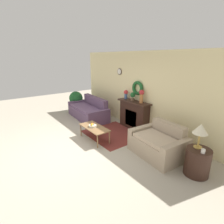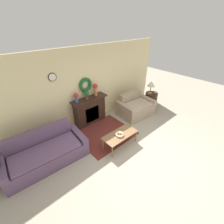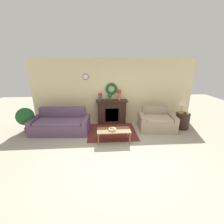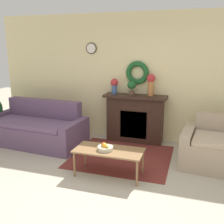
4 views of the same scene
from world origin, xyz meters
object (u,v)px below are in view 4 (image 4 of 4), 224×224
fruit_bowl (105,147)px  potted_plant_on_mantel (132,86)px  loveseat_right (223,149)px  vase_on_mantel_right (151,83)px  coffee_table (109,152)px  couch_left (36,129)px  fireplace (135,118)px  vase_on_mantel_left (114,85)px

fruit_bowl → potted_plant_on_mantel: (0.01, 1.67, 0.72)m
loveseat_right → vase_on_mantel_right: vase_on_mantel_right is taller
coffee_table → fruit_bowl: bearing=-148.2°
couch_left → coffee_table: size_ratio=1.98×
fireplace → loveseat_right: fireplace is taller
fireplace → fruit_bowl: fireplace is taller
vase_on_mantel_left → potted_plant_on_mantel: bearing=-3.0°
coffee_table → vase_on_mantel_left: bearing=104.4°
fireplace → coffee_table: fireplace is taller
coffee_table → vase_on_mantel_right: (0.35, 1.66, 0.89)m
vase_on_mantel_right → loveseat_right: bearing=-28.3°
coffee_table → vase_on_mantel_right: size_ratio=2.43×
potted_plant_on_mantel → fireplace: bearing=9.5°
loveseat_right → vase_on_mantel_right: bearing=157.0°
couch_left → fruit_bowl: (1.88, -0.93, 0.17)m
loveseat_right → coffee_table: size_ratio=1.32×
fireplace → coffee_table: (-0.04, -1.65, -0.12)m
loveseat_right → vase_on_mantel_right: size_ratio=3.22×
loveseat_right → coffee_table: 1.98m
fruit_bowl → couch_left: bearing=153.6°
vase_on_mantel_right → potted_plant_on_mantel: 0.41m
vase_on_mantel_left → coffee_table: bearing=-75.6°
coffee_table → potted_plant_on_mantel: 1.83m
couch_left → loveseat_right: (3.69, -0.00, 0.00)m
couch_left → vase_on_mantel_right: vase_on_mantel_right is taller
fireplace → fruit_bowl: size_ratio=5.36×
couch_left → vase_on_mantel_right: bearing=22.1°
couch_left → coffee_table: (1.93, -0.90, 0.08)m
loveseat_right → fruit_bowl: (-1.81, -0.93, 0.16)m
vase_on_mantel_right → potted_plant_on_mantel: (-0.40, -0.02, -0.08)m
loveseat_right → fruit_bowl: bearing=-147.5°
coffee_table → fruit_bowl: size_ratio=4.41×
couch_left → potted_plant_on_mantel: potted_plant_on_mantel is taller
coffee_table → fruit_bowl: 0.11m
couch_left → loveseat_right: couch_left is taller
loveseat_right → vase_on_mantel_right: 1.87m
loveseat_right → potted_plant_on_mantel: (-1.80, 0.74, 0.89)m
loveseat_right → couch_left: bearing=-174.7°
fireplace → potted_plant_on_mantel: (-0.09, -0.01, 0.69)m
fireplace → fruit_bowl: (-0.09, -1.68, -0.04)m
couch_left → fireplace: bearing=24.6°
coffee_table → potted_plant_on_mantel: potted_plant_on_mantel is taller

